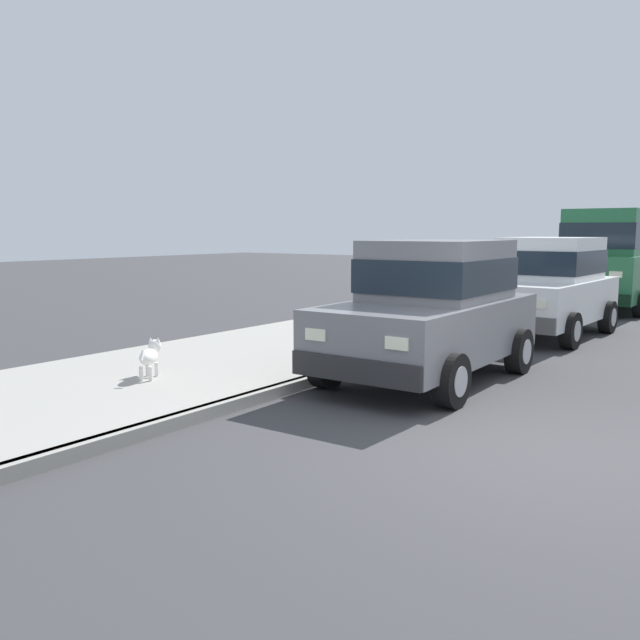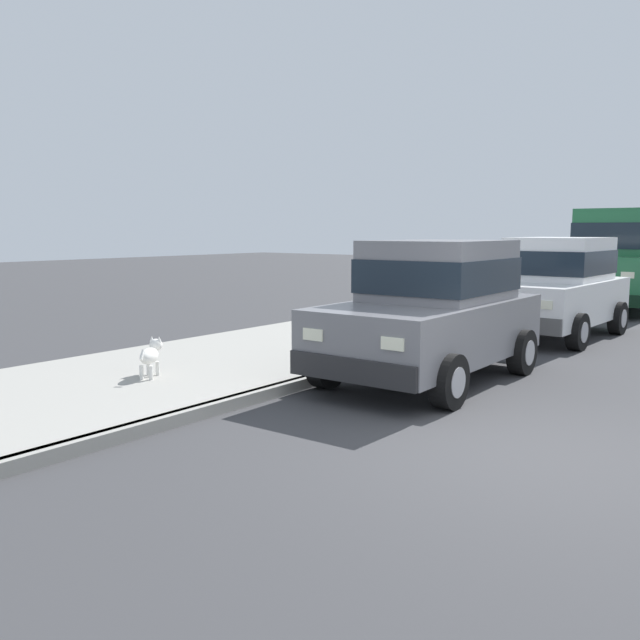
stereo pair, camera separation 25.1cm
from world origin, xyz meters
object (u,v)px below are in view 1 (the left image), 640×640
object	(u,v)px
car_green_van	(615,255)
dog_white	(150,355)
car_white_hatchback	(547,285)
car_grey_hatchback	(432,308)

from	to	relation	value
car_green_van	dog_white	world-z (taller)	car_green_van
car_white_hatchback	car_grey_hatchback	bearing A→B (deg)	-90.60
car_green_van	dog_white	bearing A→B (deg)	-101.81
car_white_hatchback	dog_white	xyz separation A→B (m)	(-2.71, -7.35, -0.55)
car_grey_hatchback	car_green_van	world-z (taller)	car_green_van
car_grey_hatchback	dog_white	xyz separation A→B (m)	(-2.66, -2.60, -0.55)
car_grey_hatchback	car_green_van	bearing A→B (deg)	89.86
car_grey_hatchback	car_green_van	size ratio (longest dim) A/B	0.78
car_white_hatchback	car_green_van	bearing A→B (deg)	90.27
car_grey_hatchback	car_green_van	xyz separation A→B (m)	(0.02, 10.25, 0.42)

